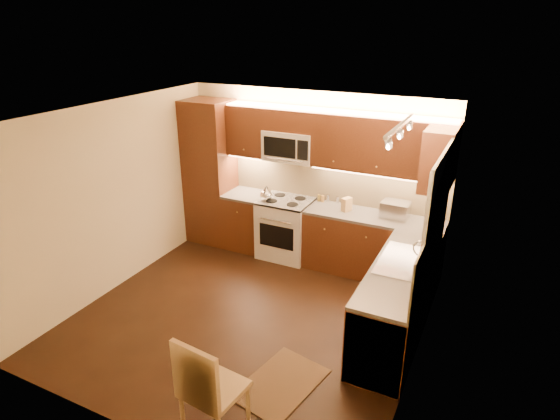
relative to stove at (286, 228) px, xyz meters
The scene contains 37 objects.
floor 1.76m from the stove, 79.85° to the right, with size 4.00×4.00×0.01m, color black.
ceiling 2.66m from the stove, 79.85° to the right, with size 4.00×4.00×0.01m, color beige.
wall_back 0.91m from the stove, 47.29° to the left, with size 4.00×0.01×2.50m, color beige.
wall_front 3.77m from the stove, 85.33° to the right, with size 4.00×0.01×2.50m, color beige.
wall_left 2.51m from the stove, 135.42° to the right, with size 0.01×4.00×2.50m, color beige.
wall_right 2.95m from the stove, 36.06° to the right, with size 0.01×4.00×2.50m, color beige.
pantry 1.52m from the stove, behind, with size 0.70×0.60×2.30m, color #3F1B0D.
base_cab_back_left 0.69m from the stove, behind, with size 0.62×0.60×0.86m, color #3F1B0D.
counter_back_left 0.81m from the stove, behind, with size 0.62×0.60×0.04m, color #393734.
base_cab_back_right 1.34m from the stove, ahead, with size 1.92×0.60×0.86m, color #3F1B0D.
counter_back_right 1.40m from the stove, ahead, with size 1.92×0.60×0.04m, color #393734.
base_cab_right 2.37m from the stove, 32.52° to the right, with size 0.60×2.00×0.86m, color #3F1B0D.
counter_right 2.41m from the stove, 32.52° to the right, with size 0.60×2.00×0.04m, color #393734.
dishwasher 2.81m from the stove, 44.64° to the right, with size 0.58×0.60×0.84m, color silver.
backsplash_back 1.03m from the stove, 25.86° to the left, with size 3.30×0.02×0.60m, color tan.
backsplash_right 2.72m from the stove, 29.11° to the right, with size 0.02×2.00×0.60m, color tan.
upper_cab_back_left 1.58m from the stove, 167.74° to the left, with size 0.62×0.35×0.75m, color #3F1B0D.
upper_cab_back_right 1.95m from the stove, ahead, with size 1.92×0.35×0.75m, color #3F1B0D.
upper_cab_bridge 1.64m from the stove, 90.00° to the left, with size 0.76×0.35×0.31m, color #3F1B0D.
upper_cab_right_corner 2.57m from the stove, ahead, with size 0.35×0.50×0.75m, color #3F1B0D.
stove is the anchor object (origin of this frame).
microwave 1.27m from the stove, 90.00° to the left, with size 0.76×0.38×0.44m, color silver, non-canonical shape.
window_frame 2.79m from the stove, 26.21° to the right, with size 0.03×1.44×1.24m, color silver.
window_blinds 2.77m from the stove, 26.41° to the right, with size 0.02×1.36×1.16m, color silver.
sink 2.35m from the stove, 29.36° to the right, with size 0.52×0.86×0.15m, color silver, non-canonical shape.
faucet 2.52m from the stove, 27.30° to the right, with size 0.20×0.04×0.30m, color silver, non-canonical shape.
track_light_bar 3.01m from the stove, 34.57° to the right, with size 0.04×1.20×0.03m, color silver.
kettle 0.64m from the stove, 151.87° to the right, with size 0.19×0.19×0.22m, color silver, non-canonical shape.
toaster_oven 1.70m from the stove, ahead, with size 0.37×0.28×0.22m, color silver.
knife_block 1.08m from the stove, ahead, with size 0.09×0.14×0.19m, color #9C7A46.
spice_jar_a 0.91m from the stove, 20.22° to the left, with size 0.04×0.04×0.10m, color silver.
spice_jar_b 0.70m from the stove, 27.00° to the left, with size 0.05×0.05×0.10m, color olive.
spice_jar_c 0.80m from the stove, 25.08° to the left, with size 0.05×0.05×0.10m, color silver.
spice_jar_d 0.73m from the stove, 23.13° to the left, with size 0.05×0.05×0.10m, color olive.
soap_bottle 2.33m from the stove, ahead, with size 0.08×0.08×0.18m, color silver.
rug 2.86m from the stove, 65.60° to the right, with size 0.63×0.94×0.01m, color black.
dining_chair 3.49m from the stove, 74.71° to the right, with size 0.47×0.47×1.06m, color #9C7A46, non-canonical shape.
Camera 1 is at (2.52, -4.29, 3.45)m, focal length 30.35 mm.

